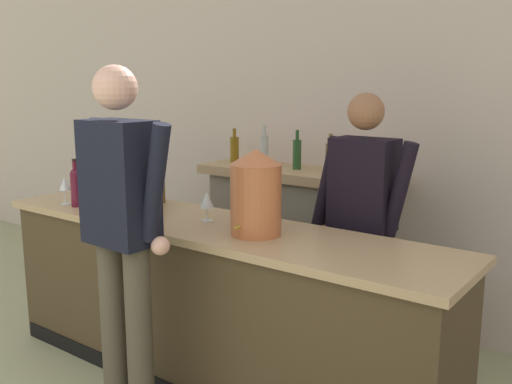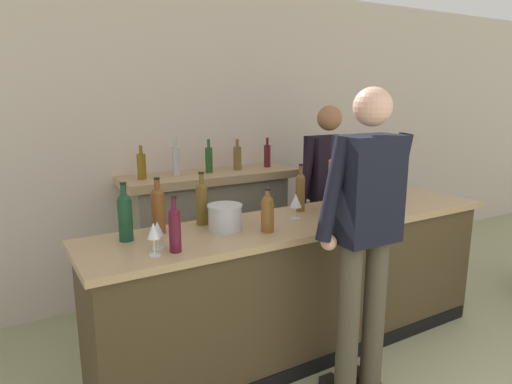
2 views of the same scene
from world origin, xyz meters
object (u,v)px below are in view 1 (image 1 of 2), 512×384
at_px(wine_bottle_burgundy_dark, 243,194).
at_px(wine_glass_back_row, 83,187).
at_px(wine_bottle_riesling_slim, 159,180).
at_px(wine_bottle_cabernet_heavy, 76,186).
at_px(wine_bottle_chardonnay_pale, 99,174).
at_px(person_customer, 123,236).
at_px(person_bartender, 361,226).
at_px(wine_glass_mid_counter, 207,201).
at_px(wine_bottle_port_short, 123,176).
at_px(potted_plant_corner, 71,238).
at_px(ice_bucket_steel, 146,196).
at_px(copper_dispenser, 256,192).
at_px(wine_bottle_merlot_tall, 149,198).
at_px(wine_glass_near_bucket, 65,185).
at_px(fireplace_stone, 297,240).

height_order(wine_bottle_burgundy_dark, wine_glass_back_row, wine_bottle_burgundy_dark).
relative_size(wine_bottle_riesling_slim, wine_bottle_cabernet_heavy, 1.11).
height_order(wine_bottle_chardonnay_pale, wine_glass_back_row, wine_bottle_chardonnay_pale).
xyz_separation_m(person_customer, wine_glass_back_row, (-1.03, 0.54, 0.05)).
bearing_deg(wine_bottle_cabernet_heavy, person_bartender, 24.22).
height_order(person_customer, wine_glass_mid_counter, person_customer).
relative_size(wine_bottle_burgundy_dark, wine_bottle_port_short, 1.00).
bearing_deg(potted_plant_corner, ice_bucket_steel, -22.31).
bearing_deg(wine_bottle_chardonnay_pale, copper_dispenser, -6.73).
distance_m(potted_plant_corner, person_bartender, 3.34).
distance_m(potted_plant_corner, wine_bottle_merlot_tall, 2.56).
distance_m(wine_glass_near_bucket, wine_glass_mid_counter, 1.08).
distance_m(wine_bottle_cabernet_heavy, wine_glass_mid_counter, 0.97).
xyz_separation_m(copper_dispenser, wine_bottle_merlot_tall, (-0.72, -0.09, -0.10)).
bearing_deg(wine_bottle_port_short, copper_dispenser, -9.63).
height_order(wine_bottle_merlot_tall, wine_glass_near_bucket, wine_bottle_merlot_tall).
bearing_deg(ice_bucket_steel, wine_bottle_merlot_tall, -38.62).
xyz_separation_m(person_bartender, wine_bottle_burgundy_dark, (-0.57, -0.39, 0.18)).
bearing_deg(wine_bottle_chardonnay_pale, potted_plant_corner, 152.96).
relative_size(fireplace_stone, copper_dispenser, 3.40).
distance_m(person_bartender, wine_bottle_cabernet_heavy, 1.83).
distance_m(copper_dispenser, wine_glass_back_row, 1.41).
bearing_deg(wine_glass_mid_counter, ice_bucket_steel, 178.25).
bearing_deg(wine_bottle_cabernet_heavy, wine_bottle_burgundy_dark, 18.23).
xyz_separation_m(wine_bottle_chardonnay_pale, wine_glass_back_row, (0.12, -0.23, -0.05)).
bearing_deg(wine_glass_mid_counter, wine_bottle_port_short, 169.99).
height_order(ice_bucket_steel, wine_bottle_port_short, wine_bottle_port_short).
xyz_separation_m(copper_dispenser, wine_glass_back_row, (-1.41, -0.05, -0.12)).
relative_size(wine_bottle_merlot_tall, wine_glass_mid_counter, 1.57).
bearing_deg(ice_bucket_steel, potted_plant_corner, 157.69).
bearing_deg(wine_bottle_burgundy_dark, wine_bottle_chardonnay_pale, -178.51).
bearing_deg(wine_glass_back_row, wine_bottle_riesling_slim, 37.37).
distance_m(potted_plant_corner, wine_glass_mid_counter, 2.80).
bearing_deg(wine_glass_mid_counter, person_customer, -88.01).
xyz_separation_m(wine_bottle_cabernet_heavy, wine_glass_mid_counter, (0.94, 0.21, -0.02)).
distance_m(wine_bottle_burgundy_dark, wine_bottle_merlot_tall, 0.56).
xyz_separation_m(potted_plant_corner, person_bartender, (3.25, -0.30, 0.68)).
distance_m(person_customer, wine_bottle_riesling_slim, 1.06).
distance_m(ice_bucket_steel, wine_bottle_riesling_slim, 0.21).
distance_m(person_bartender, wine_bottle_burgundy_dark, 0.72).
distance_m(copper_dispenser, wine_glass_mid_counter, 0.42).
bearing_deg(wine_glass_back_row, wine_bottle_merlot_tall, -3.64).
bearing_deg(person_customer, copper_dispenser, 57.14).
bearing_deg(wine_bottle_riesling_slim, copper_dispenser, -14.69).
relative_size(wine_bottle_burgundy_dark, wine_bottle_cabernet_heavy, 1.11).
relative_size(copper_dispenser, wine_glass_near_bucket, 2.52).
bearing_deg(person_customer, ice_bucket_steel, 129.86).
distance_m(copper_dispenser, wine_bottle_riesling_slim, 1.04).
bearing_deg(wine_bottle_burgundy_dark, wine_glass_back_row, -167.39).
bearing_deg(wine_glass_near_bucket, copper_dispenser, 5.74).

